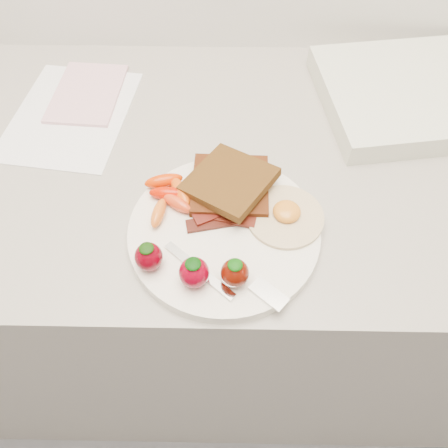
{
  "coord_description": "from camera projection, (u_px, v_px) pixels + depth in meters",
  "views": [
    {
      "loc": [
        0.03,
        1.2,
        1.42
      ],
      "look_at": [
        0.02,
        1.54,
        0.93
      ],
      "focal_mm": 35.0,
      "sensor_mm": 36.0,
      "label": 1
    }
  ],
  "objects": [
    {
      "name": "bacon_strips",
      "position": [
        221.0,
        217.0,
        0.62
      ],
      "size": [
        0.1,
        0.06,
        0.01
      ],
      "color": "black",
      "rests_on": "plate"
    },
    {
      "name": "paper_sheet",
      "position": [
        71.0,
        114.0,
        0.77
      ],
      "size": [
        0.23,
        0.28,
        0.0
      ],
      "primitive_type": "cube",
      "rotation": [
        0.0,
        0.0,
        -0.13
      ],
      "color": "white",
      "rests_on": "counter"
    },
    {
      "name": "plate",
      "position": [
        224.0,
        232.0,
        0.62
      ],
      "size": [
        0.27,
        0.27,
        0.02
      ],
      "primitive_type": "cylinder",
      "color": "white",
      "rests_on": "counter"
    },
    {
      "name": "counter",
      "position": [
        217.0,
        281.0,
        1.09
      ],
      "size": [
        2.0,
        0.6,
        0.9
      ],
      "primitive_type": "cube",
      "color": "gray",
      "rests_on": "ground"
    },
    {
      "name": "fried_egg",
      "position": [
        285.0,
        215.0,
        0.62
      ],
      "size": [
        0.15,
        0.15,
        0.02
      ],
      "color": "beige",
      "rests_on": "plate"
    },
    {
      "name": "toast_lower",
      "position": [
        230.0,
        185.0,
        0.65
      ],
      "size": [
        0.11,
        0.11,
        0.01
      ],
      "primitive_type": "cube",
      "rotation": [
        0.0,
        0.0,
        -0.03
      ],
      "color": "#381B09",
      "rests_on": "plate"
    },
    {
      "name": "toast_upper",
      "position": [
        229.0,
        181.0,
        0.63
      ],
      "size": [
        0.15,
        0.15,
        0.03
      ],
      "primitive_type": "cube",
      "rotation": [
        0.0,
        -0.1,
        -0.6
      ],
      "color": "black",
      "rests_on": "toast_lower"
    },
    {
      "name": "notepad",
      "position": [
        87.0,
        93.0,
        0.8
      ],
      "size": [
        0.13,
        0.18,
        0.01
      ],
      "primitive_type": "cube",
      "rotation": [
        0.0,
        0.0,
        -0.07
      ],
      "color": "beige",
      "rests_on": "paper_sheet"
    },
    {
      "name": "appliance",
      "position": [
        419.0,
        93.0,
        0.77
      ],
      "size": [
        0.37,
        0.32,
        0.04
      ],
      "primitive_type": "cube",
      "rotation": [
        0.0,
        0.0,
        0.15
      ],
      "color": "silver",
      "rests_on": "counter"
    },
    {
      "name": "strawberries",
      "position": [
        192.0,
        267.0,
        0.55
      ],
      "size": [
        0.15,
        0.06,
        0.05
      ],
      "color": "#5D000B",
      "rests_on": "plate"
    },
    {
      "name": "baby_carrots",
      "position": [
        170.0,
        195.0,
        0.63
      ],
      "size": [
        0.08,
        0.1,
        0.02
      ],
      "color": "red",
      "rests_on": "plate"
    },
    {
      "name": "fork",
      "position": [
        230.0,
        281.0,
        0.56
      ],
      "size": [
        0.16,
        0.1,
        0.0
      ],
      "color": "white",
      "rests_on": "plate"
    }
  ]
}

